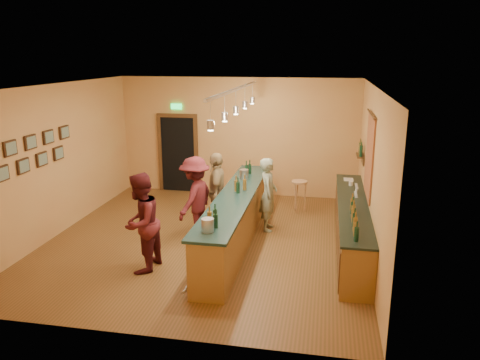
% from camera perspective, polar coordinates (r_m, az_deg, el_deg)
% --- Properties ---
extents(floor, '(7.00, 7.00, 0.00)m').
position_cam_1_polar(floor, '(9.94, -4.12, -7.34)').
color(floor, brown).
rests_on(floor, ground).
extents(ceiling, '(6.50, 7.00, 0.02)m').
position_cam_1_polar(ceiling, '(9.21, -4.50, 11.39)').
color(ceiling, silver).
rests_on(ceiling, wall_back).
extents(wall_back, '(6.50, 0.02, 3.20)m').
position_cam_1_polar(wall_back, '(12.79, -0.29, 5.26)').
color(wall_back, '#CB854C').
rests_on(wall_back, floor).
extents(wall_front, '(6.50, 0.02, 3.20)m').
position_cam_1_polar(wall_front, '(6.28, -12.50, -5.72)').
color(wall_front, '#CB854C').
rests_on(wall_front, floor).
extents(wall_left, '(0.02, 7.00, 3.20)m').
position_cam_1_polar(wall_left, '(10.74, -21.33, 2.29)').
color(wall_left, '#CB854C').
rests_on(wall_left, floor).
extents(wall_right, '(0.02, 7.00, 3.20)m').
position_cam_1_polar(wall_right, '(9.18, 15.71, 0.73)').
color(wall_right, '#CB854C').
rests_on(wall_right, floor).
extents(doorway, '(1.15, 0.09, 2.48)m').
position_cam_1_polar(doorway, '(13.28, -7.54, 3.41)').
color(doorway, black).
rests_on(doorway, wall_back).
extents(tapestry, '(0.03, 1.40, 1.60)m').
position_cam_1_polar(tapestry, '(9.52, 15.50, 2.78)').
color(tapestry, maroon).
rests_on(tapestry, wall_right).
extents(bottle_shelf, '(0.17, 0.55, 0.54)m').
position_cam_1_polar(bottle_shelf, '(11.01, 14.53, 3.50)').
color(bottle_shelf, '#4C3716').
rests_on(bottle_shelf, wall_right).
extents(picture_grid, '(0.06, 2.20, 0.70)m').
position_cam_1_polar(picture_grid, '(10.03, -23.54, 3.27)').
color(picture_grid, '#382111').
rests_on(picture_grid, wall_left).
extents(back_counter, '(0.60, 4.55, 1.27)m').
position_cam_1_polar(back_counter, '(9.66, 13.49, -5.33)').
color(back_counter, brown).
rests_on(back_counter, floor).
extents(tasting_bar, '(0.73, 5.10, 1.38)m').
position_cam_1_polar(tasting_bar, '(9.59, -0.49, -4.29)').
color(tasting_bar, brown).
rests_on(tasting_bar, floor).
extents(pendant_track, '(0.11, 4.60, 0.50)m').
position_cam_1_polar(pendant_track, '(9.08, -0.51, 10.00)').
color(pendant_track, silver).
rests_on(pendant_track, ceiling).
extents(bartender, '(0.44, 0.62, 1.63)m').
position_cam_1_polar(bartender, '(10.27, 3.47, -1.77)').
color(bartender, gray).
rests_on(bartender, floor).
extents(customer_a, '(0.77, 0.95, 1.80)m').
position_cam_1_polar(customer_a, '(8.49, -12.01, -5.13)').
color(customer_a, '#59191E').
rests_on(customer_a, floor).
extents(customer_b, '(0.58, 1.08, 1.76)m').
position_cam_1_polar(customer_b, '(10.21, -2.83, -1.48)').
color(customer_b, '#997A51').
rests_on(customer_b, floor).
extents(customer_c, '(0.88, 1.25, 1.76)m').
position_cam_1_polar(customer_c, '(9.83, -5.48, -2.19)').
color(customer_c, '#59191E').
rests_on(customer_c, floor).
extents(bar_stool, '(0.39, 0.39, 0.80)m').
position_cam_1_polar(bar_stool, '(11.53, 7.25, -0.80)').
color(bar_stool, '#A4744A').
rests_on(bar_stool, floor).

